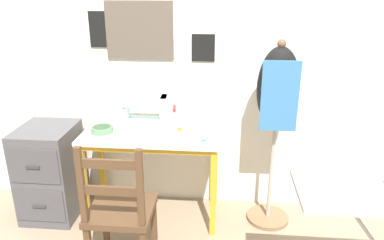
{
  "coord_description": "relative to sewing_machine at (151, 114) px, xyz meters",
  "views": [
    {
      "loc": [
        0.53,
        -2.27,
        1.75
      ],
      "look_at": [
        0.3,
        0.21,
        0.83
      ],
      "focal_mm": 35.0,
      "sensor_mm": 36.0,
      "label": 1
    }
  ],
  "objects": [
    {
      "name": "wall_back",
      "position": [
        0.01,
        0.23,
        0.44
      ],
      "size": [
        10.0,
        0.07,
        2.55
      ],
      "color": "silver",
      "rests_on": "ground_plane"
    },
    {
      "name": "fabric_bowl",
      "position": [
        -0.36,
        -0.08,
        -0.1
      ],
      "size": [
        0.16,
        0.16,
        0.04
      ],
      "color": "#56895B",
      "rests_on": "sewing_table"
    },
    {
      "name": "ground_plane",
      "position": [
        0.01,
        -0.3,
        -0.83
      ],
      "size": [
        14.0,
        14.0,
        0.0
      ],
      "primitive_type": "plane",
      "color": "gray"
    },
    {
      "name": "scissors",
      "position": [
        0.42,
        -0.19,
        -0.12
      ],
      "size": [
        0.12,
        0.1,
        0.01
      ],
      "color": "silver",
      "rests_on": "sewing_table"
    },
    {
      "name": "sewing_table",
      "position": [
        0.01,
        -0.08,
        -0.23
      ],
      "size": [
        1.02,
        0.47,
        0.71
      ],
      "color": "silver",
      "rests_on": "ground_plane"
    },
    {
      "name": "dress_form",
      "position": [
        0.9,
        -0.04,
        0.14
      ],
      "size": [
        0.32,
        0.32,
        1.4
      ],
      "color": "#846647",
      "rests_on": "ground_plane"
    },
    {
      "name": "wooden_chair",
      "position": [
        -0.09,
        -0.65,
        -0.41
      ],
      "size": [
        0.4,
        0.38,
        0.91
      ],
      "color": "#513823",
      "rests_on": "ground_plane"
    },
    {
      "name": "sewing_machine",
      "position": [
        0.0,
        0.0,
        0.0
      ],
      "size": [
        0.39,
        0.17,
        0.29
      ],
      "color": "silver",
      "rests_on": "sewing_table"
    },
    {
      "name": "filing_cabinet",
      "position": [
        -0.79,
        -0.1,
        -0.47
      ],
      "size": [
        0.4,
        0.47,
        0.73
      ],
      "color": "#4C4C51",
      "rests_on": "ground_plane"
    },
    {
      "name": "thread_spool_near_machine",
      "position": [
        0.21,
        -0.01,
        -0.11
      ],
      "size": [
        0.04,
        0.04,
        0.04
      ],
      "color": "orange",
      "rests_on": "sewing_table"
    }
  ]
}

